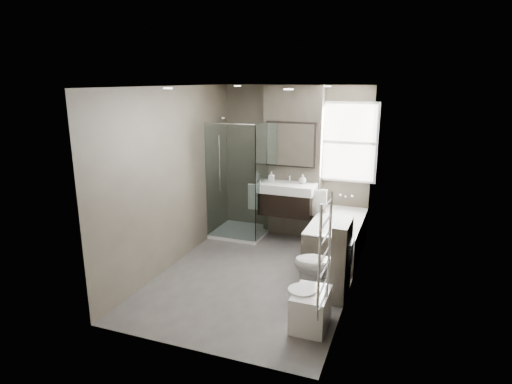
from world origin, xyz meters
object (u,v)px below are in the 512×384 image
at_px(bathtub, 337,235).
at_px(bidet, 310,308).
at_px(vanity, 287,199).
at_px(toilet, 323,265).

xyz_separation_m(bathtub, bidet, (0.09, -2.15, -0.09)).
relative_size(vanity, bidet, 1.75).
bearing_deg(bathtub, toilet, -88.04).
bearing_deg(bathtub, vanity, 160.63).
bearing_deg(vanity, bathtub, -19.37).
xyz_separation_m(bathtub, toilet, (0.05, -1.31, 0.06)).
bearing_deg(bidet, vanity, 112.26).
distance_m(toilet, bidet, 0.85).
height_order(bathtub, toilet, toilet).
bearing_deg(toilet, bidet, 0.73).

